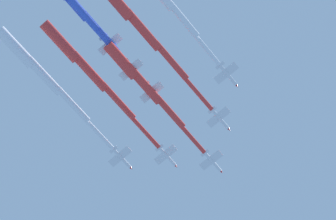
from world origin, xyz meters
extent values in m
cylinder|color=silver|center=(-15.51, 16.84, 180.19)|extent=(6.97, 7.37, 1.15)
cone|color=red|center=(-18.95, 20.53, 180.19)|extent=(1.68, 1.69, 1.09)
cylinder|color=black|center=(-12.27, 13.36, 180.19)|extent=(1.04, 1.03, 0.86)
ellipsoid|color=black|center=(-16.87, 18.27, 180.66)|extent=(1.87, 1.93, 0.71)
cube|color=silver|center=(-15.14, 16.45, 180.14)|extent=(7.99, 7.70, 0.51)
cube|color=red|center=(-17.96, 13.82, 180.04)|extent=(2.08, 2.16, 0.13)
cube|color=red|center=(-12.33, 19.07, 180.38)|extent=(2.08, 2.16, 0.13)
cube|color=silver|center=(-12.93, 14.07, 180.19)|extent=(3.09, 2.99, 0.24)
cube|color=red|center=(-12.96, 14.05, 181.14)|extent=(1.10, 1.16, 1.90)
cylinder|color=red|center=(-8.13, 8.92, 180.19)|extent=(10.12, 10.72, 1.46)
cylinder|color=red|center=(-0.04, 0.67, 180.20)|extent=(10.66, 11.22, 2.19)
cylinder|color=red|center=(7.53, -8.07, 180.19)|extent=(11.19, 11.71, 2.92)
cylinder|color=red|center=(15.09, -16.82, 180.17)|extent=(11.73, 12.21, 3.65)
cylinder|color=silver|center=(-16.93, 1.70, 183.65)|extent=(6.95, 7.40, 1.16)
cone|color=red|center=(-20.36, 5.41, 183.65)|extent=(1.69, 1.70, 1.10)
cylinder|color=black|center=(-13.71, -1.79, 183.65)|extent=(1.04, 1.03, 0.87)
ellipsoid|color=black|center=(-18.29, 3.13, 184.12)|extent=(1.87, 1.94, 0.72)
cube|color=silver|center=(-16.56, 1.30, 183.60)|extent=(8.00, 7.68, 0.59)
cube|color=red|center=(-19.39, -1.31, 183.47)|extent=(2.08, 2.17, 0.14)
cube|color=red|center=(-13.74, 3.91, 183.88)|extent=(2.08, 2.17, 0.14)
cube|color=silver|center=(-14.37, -1.08, 183.65)|extent=(3.10, 2.98, 0.27)
cube|color=red|center=(-14.41, -1.12, 184.60)|extent=(1.11, 1.18, 1.90)
cylinder|color=red|center=(-8.95, -6.95, 183.65)|extent=(11.56, 12.35, 1.47)
cylinder|color=red|center=(0.37, -16.62, 183.67)|extent=(12.10, 12.85, 2.21)
cylinder|color=red|center=(9.18, -26.78, 183.65)|extent=(12.64, 13.35, 2.95)
cylinder|color=red|center=(17.97, -36.95, 183.62)|extent=(13.18, 13.85, 3.68)
cylinder|color=silver|center=(-0.30, 17.01, 180.59)|extent=(6.96, 7.39, 1.16)
cone|color=red|center=(-3.73, 20.72, 180.59)|extent=(1.69, 1.70, 1.10)
cylinder|color=black|center=(2.93, 13.53, 180.59)|extent=(1.04, 1.03, 0.87)
ellipsoid|color=black|center=(-1.66, 18.45, 181.06)|extent=(1.87, 1.93, 0.72)
cube|color=silver|center=(0.07, 16.62, 180.54)|extent=(8.00, 7.68, 0.58)
cube|color=red|center=(-2.76, 14.01, 180.41)|extent=(2.08, 2.17, 0.14)
cube|color=red|center=(2.89, 19.23, 180.81)|extent=(2.08, 2.17, 0.14)
cube|color=silver|center=(2.27, 14.24, 180.59)|extent=(3.10, 2.98, 0.27)
cube|color=red|center=(2.23, 14.21, 181.54)|extent=(1.11, 1.18, 1.90)
cylinder|color=red|center=(7.65, 8.43, 180.59)|extent=(11.47, 12.23, 1.47)
cylinder|color=red|center=(16.90, -1.14, 180.61)|extent=(12.01, 12.73, 2.21)
cylinder|color=red|center=(25.64, -11.18, 180.58)|extent=(12.55, 13.23, 2.94)
cylinder|color=silver|center=(-18.36, -13.45, 180.83)|extent=(6.98, 7.42, 1.19)
cone|color=red|center=(-21.78, -9.74, 180.83)|extent=(1.71, 1.72, 1.13)
cylinder|color=black|center=(-15.13, -16.94, 180.83)|extent=(1.06, 1.04, 0.89)
ellipsoid|color=black|center=(-19.73, -12.02, 181.29)|extent=(1.89, 1.95, 0.74)
cube|color=silver|center=(-17.99, -13.84, 180.78)|extent=(7.99, 7.67, 0.84)
cube|color=red|center=(-20.81, -16.45, 180.53)|extent=(2.08, 2.17, 0.16)
cube|color=red|center=(-15.17, -11.24, 181.17)|extent=(2.08, 2.17, 0.16)
cube|color=silver|center=(-15.79, -16.23, 180.83)|extent=(3.10, 2.98, 0.36)
cube|color=red|center=(-15.85, -16.28, 181.77)|extent=(1.15, 1.22, 1.90)
cylinder|color=white|center=(-10.60, -21.85, 180.83)|extent=(11.07, 11.82, 1.51)
cylinder|color=white|center=(-1.72, -31.04, 180.85)|extent=(11.63, 12.33, 2.27)
cylinder|color=white|center=(6.64, -40.71, 180.82)|extent=(12.18, 12.85, 3.02)
cylinder|color=white|center=(14.98, -50.39, 180.78)|extent=(12.74, 13.36, 3.78)
cylinder|color=silver|center=(14.91, 17.19, 180.28)|extent=(7.01, 7.38, 1.18)
cone|color=red|center=(11.46, 20.88, 180.28)|extent=(1.71, 1.71, 1.12)
cylinder|color=black|center=(18.15, 13.72, 180.28)|extent=(1.06, 1.04, 0.88)
ellipsoid|color=black|center=(13.53, 18.61, 180.75)|extent=(1.89, 1.94, 0.73)
cube|color=silver|center=(15.28, 16.80, 180.23)|extent=(7.97, 7.70, 0.76)
cube|color=red|center=(12.47, 14.17, 180.02)|extent=(2.09, 2.16, 0.15)
cube|color=red|center=(18.08, 19.42, 180.58)|extent=(2.09, 2.16, 0.15)
cube|color=silver|center=(17.49, 14.43, 180.28)|extent=(3.09, 2.99, 0.34)
cube|color=red|center=(17.44, 14.38, 181.23)|extent=(1.15, 1.20, 1.90)
cylinder|color=white|center=(22.33, 9.26, 180.28)|extent=(10.22, 10.78, 1.50)
cylinder|color=white|center=(30.48, 0.99, 180.30)|extent=(10.77, 11.29, 2.25)
cylinder|color=silver|center=(5.17, -5.61, 181.52)|extent=(7.00, 7.37, 1.16)
cone|color=red|center=(1.72, -1.92, 181.52)|extent=(1.70, 1.70, 1.11)
cylinder|color=black|center=(8.41, -9.08, 181.52)|extent=(1.05, 1.03, 0.87)
ellipsoid|color=black|center=(3.80, -4.19, 181.99)|extent=(1.88, 1.93, 0.72)
cube|color=silver|center=(5.54, -6.01, 181.47)|extent=(7.97, 7.70, 0.64)
cube|color=red|center=(2.73, -8.63, 181.31)|extent=(2.09, 2.16, 0.14)
cube|color=red|center=(8.34, -3.38, 181.77)|extent=(2.09, 2.16, 0.14)
cube|color=silver|center=(7.75, -8.37, 181.52)|extent=(3.09, 2.99, 0.29)
cube|color=red|center=(7.71, -8.41, 182.47)|extent=(1.13, 1.18, 1.90)
cylinder|color=blue|center=(13.35, -14.36, 181.52)|extent=(11.96, 12.65, 1.48)
cylinder|color=blue|center=(23.03, -24.28, 181.54)|extent=(12.50, 13.16, 2.22)
cylinder|color=silver|center=(12.06, -13.10, 180.65)|extent=(7.00, 7.38, 1.17)
cone|color=red|center=(8.62, -9.40, 180.65)|extent=(1.70, 1.71, 1.12)
cylinder|color=black|center=(15.30, -16.57, 180.65)|extent=(1.05, 1.04, 0.88)
ellipsoid|color=black|center=(10.69, -11.67, 181.12)|extent=(1.88, 1.94, 0.73)
cube|color=silver|center=(12.43, -13.49, 180.60)|extent=(7.98, 7.70, 0.72)
cube|color=red|center=(9.62, -16.11, 180.40)|extent=(2.08, 2.16, 0.15)
cube|color=red|center=(15.24, -10.87, 180.94)|extent=(2.08, 2.16, 0.15)
cube|color=silver|center=(14.64, -15.86, 180.65)|extent=(3.09, 2.99, 0.32)
cube|color=red|center=(14.59, -15.91, 181.60)|extent=(1.14, 1.20, 1.90)
cylinder|color=blue|center=(19.99, -21.61, 180.65)|extent=(11.42, 12.09, 1.49)
cylinder|color=blue|center=(29.19, -31.03, 180.67)|extent=(11.96, 12.60, 2.24)
cylinder|color=silver|center=(18.96, -20.58, 182.56)|extent=(6.98, 7.41, 1.19)
cone|color=red|center=(15.53, -16.88, 182.56)|extent=(1.71, 1.72, 1.13)
cylinder|color=black|center=(22.18, -24.07, 182.56)|extent=(1.06, 1.04, 0.89)
ellipsoid|color=black|center=(17.58, -19.15, 183.02)|extent=(1.89, 1.95, 0.74)
cube|color=silver|center=(19.33, -20.98, 182.51)|extent=(7.99, 7.68, 0.83)
cube|color=red|center=(16.51, -23.59, 182.26)|extent=(2.08, 2.17, 0.16)
cube|color=red|center=(22.14, -18.37, 182.89)|extent=(2.08, 2.17, 0.16)
cube|color=silver|center=(21.52, -23.36, 182.56)|extent=(3.09, 2.98, 0.36)
cube|color=red|center=(21.47, -23.41, 183.50)|extent=(1.15, 1.21, 1.90)
cylinder|color=blue|center=(26.95, -29.22, 182.56)|extent=(11.61, 12.37, 1.51)
camera|label=1|loc=(69.85, -8.93, -22.31)|focal=70.60mm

